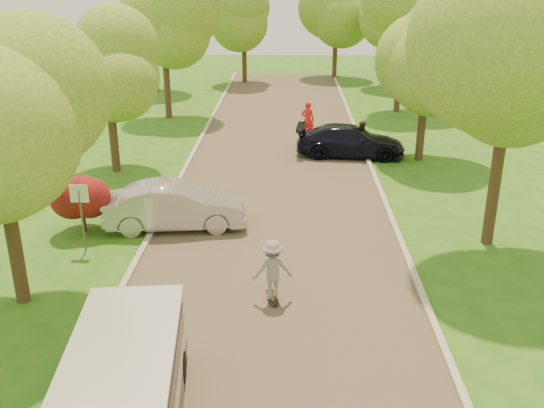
# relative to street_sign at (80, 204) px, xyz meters

# --- Properties ---
(ground) EXTENTS (100.00, 100.00, 0.00)m
(ground) POSITION_rel_street_sign_xyz_m (5.80, -4.00, -1.56)
(ground) COLOR #286618
(ground) RESTS_ON ground
(road) EXTENTS (8.00, 60.00, 0.01)m
(road) POSITION_rel_street_sign_xyz_m (5.80, 4.00, -1.56)
(road) COLOR #4C4438
(road) RESTS_ON ground
(curb_left) EXTENTS (0.18, 60.00, 0.12)m
(curb_left) POSITION_rel_street_sign_xyz_m (1.75, 4.00, -1.50)
(curb_left) COLOR #B2AD9E
(curb_left) RESTS_ON ground
(curb_right) EXTENTS (0.18, 60.00, 0.12)m
(curb_right) POSITION_rel_street_sign_xyz_m (9.85, 4.00, -1.50)
(curb_right) COLOR #B2AD9E
(curb_right) RESTS_ON ground
(street_sign) EXTENTS (0.55, 0.06, 2.17)m
(street_sign) POSITION_rel_street_sign_xyz_m (0.00, 0.00, 0.00)
(street_sign) COLOR #59595E
(street_sign) RESTS_ON ground
(red_shrub) EXTENTS (1.70, 1.70, 1.95)m
(red_shrub) POSITION_rel_street_sign_xyz_m (-0.50, 1.50, -0.47)
(red_shrub) COLOR #382619
(red_shrub) RESTS_ON ground
(tree_l_mida) EXTENTS (4.71, 4.60, 7.39)m
(tree_l_mida) POSITION_rel_street_sign_xyz_m (-0.50, -3.00, 3.61)
(tree_l_mida) COLOR #382619
(tree_l_mida) RESTS_ON ground
(tree_l_midb) EXTENTS (4.30, 4.20, 6.62)m
(tree_l_midb) POSITION_rel_street_sign_xyz_m (-1.01, 8.00, 3.02)
(tree_l_midb) COLOR #382619
(tree_l_midb) RESTS_ON ground
(tree_l_far) EXTENTS (4.92, 4.80, 7.79)m
(tree_l_far) POSITION_rel_street_sign_xyz_m (-0.59, 18.00, 3.90)
(tree_l_far) COLOR #382619
(tree_l_far) RESTS_ON ground
(tree_r_mida) EXTENTS (5.13, 5.00, 7.95)m
(tree_r_mida) POSITION_rel_street_sign_xyz_m (12.82, 1.00, 3.97)
(tree_r_mida) COLOR #382619
(tree_r_mida) RESTS_ON ground
(tree_r_midb) EXTENTS (4.51, 4.40, 7.01)m
(tree_r_midb) POSITION_rel_street_sign_xyz_m (12.40, 10.00, 3.32)
(tree_r_midb) COLOR #382619
(tree_r_midb) RESTS_ON ground
(tree_r_far) EXTENTS (5.33, 5.20, 8.34)m
(tree_r_far) POSITION_rel_street_sign_xyz_m (13.03, 20.00, 4.27)
(tree_r_far) COLOR #382619
(tree_r_far) RESTS_ON ground
(tree_bg_a) EXTENTS (5.12, 5.00, 7.72)m
(tree_bg_a) POSITION_rel_street_sign_xyz_m (-2.98, 26.00, 3.75)
(tree_bg_a) COLOR #382619
(tree_bg_a) RESTS_ON ground
(tree_bg_b) EXTENTS (5.12, 5.00, 7.95)m
(tree_bg_b) POSITION_rel_street_sign_xyz_m (14.02, 28.00, 3.97)
(tree_bg_b) COLOR #382619
(tree_bg_b) RESTS_ON ground
(tree_bg_c) EXTENTS (4.92, 4.80, 7.33)m
(tree_bg_c) POSITION_rel_street_sign_xyz_m (3.01, 30.00, 3.46)
(tree_bg_c) COLOR #382619
(tree_bg_c) RESTS_ON ground
(tree_bg_d) EXTENTS (5.12, 5.00, 7.72)m
(tree_bg_d) POSITION_rel_street_sign_xyz_m (10.02, 32.00, 3.75)
(tree_bg_d) COLOR #382619
(tree_bg_d) RESTS_ON ground
(minivan) EXTENTS (2.44, 5.15, 1.86)m
(minivan) POSITION_rel_street_sign_xyz_m (3.30, -7.87, -0.59)
(minivan) COLOR silver
(minivan) RESTS_ON ground
(silver_sedan) EXTENTS (4.86, 2.15, 1.55)m
(silver_sedan) POSITION_rel_street_sign_xyz_m (2.50, 1.92, -0.79)
(silver_sedan) COLOR #AAAAAF
(silver_sedan) RESTS_ON ground
(dark_sedan) EXTENTS (5.14, 2.46, 1.45)m
(dark_sedan) POSITION_rel_street_sign_xyz_m (9.10, 10.50, -0.84)
(dark_sedan) COLOR black
(dark_sedan) RESTS_ON ground
(longboard) EXTENTS (0.39, 0.86, 0.10)m
(longboard) POSITION_rel_street_sign_xyz_m (5.87, -2.82, -1.47)
(longboard) COLOR black
(longboard) RESTS_ON ground
(skateboarder) EXTENTS (1.15, 0.80, 1.62)m
(skateboarder) POSITION_rel_street_sign_xyz_m (5.87, -2.82, -0.65)
(skateboarder) COLOR gray
(skateboarder) RESTS_ON longboard
(person_striped) EXTENTS (0.79, 0.63, 1.89)m
(person_striped) POSITION_rel_street_sign_xyz_m (7.20, 13.65, -0.62)
(person_striped) COLOR red
(person_striped) RESTS_ON ground
(person_olive) EXTENTS (0.81, 0.65, 1.61)m
(person_olive) POSITION_rel_street_sign_xyz_m (9.60, 10.70, -0.76)
(person_olive) COLOR #333620
(person_olive) RESTS_ON ground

